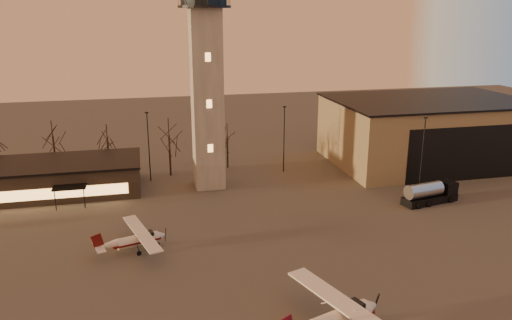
{
  "coord_description": "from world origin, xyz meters",
  "views": [
    {
      "loc": [
        -8.61,
        -36.14,
        23.39
      ],
      "look_at": [
        2.79,
        13.0,
        8.48
      ],
      "focal_mm": 35.0,
      "sensor_mm": 36.0,
      "label": 1
    }
  ],
  "objects_px": {
    "hangar": "(427,131)",
    "control_tower": "(206,69)",
    "terminal": "(44,178)",
    "fuel_truck": "(430,195)",
    "cessna_rear": "(139,242)"
  },
  "relations": [
    {
      "from": "control_tower",
      "to": "terminal",
      "type": "distance_m",
      "value": 26.24
    },
    {
      "from": "hangar",
      "to": "fuel_truck",
      "type": "distance_m",
      "value": 19.78
    },
    {
      "from": "hangar",
      "to": "control_tower",
      "type": "bearing_deg",
      "value": -173.69
    },
    {
      "from": "hangar",
      "to": "terminal",
      "type": "xyz_separation_m",
      "value": [
        -57.99,
        -2.0,
        -3.0
      ]
    },
    {
      "from": "hangar",
      "to": "cessna_rear",
      "type": "xyz_separation_m",
      "value": [
        -45.75,
        -22.16,
        -4.22
      ]
    },
    {
      "from": "cessna_rear",
      "to": "fuel_truck",
      "type": "distance_m",
      "value": 36.67
    },
    {
      "from": "control_tower",
      "to": "fuel_truck",
      "type": "bearing_deg",
      "value": -25.95
    },
    {
      "from": "control_tower",
      "to": "cessna_rear",
      "type": "height_order",
      "value": "control_tower"
    },
    {
      "from": "control_tower",
      "to": "hangar",
      "type": "xyz_separation_m",
      "value": [
        36.0,
        3.98,
        -11.17
      ]
    },
    {
      "from": "control_tower",
      "to": "hangar",
      "type": "relative_size",
      "value": 1.07
    },
    {
      "from": "hangar",
      "to": "fuel_truck",
      "type": "bearing_deg",
      "value": -119.26
    },
    {
      "from": "fuel_truck",
      "to": "control_tower",
      "type": "bearing_deg",
      "value": 142.95
    },
    {
      "from": "hangar",
      "to": "terminal",
      "type": "relative_size",
      "value": 1.2
    },
    {
      "from": "terminal",
      "to": "cessna_rear",
      "type": "relative_size",
      "value": 2.56
    },
    {
      "from": "control_tower",
      "to": "hangar",
      "type": "bearing_deg",
      "value": 6.31
    }
  ]
}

